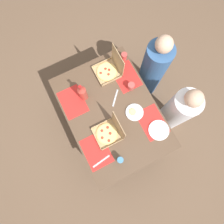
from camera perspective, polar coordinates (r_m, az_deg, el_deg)
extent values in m
plane|color=brown|center=(2.89, 0.00, -3.65)|extent=(6.00, 6.00, 0.00)
cylinder|color=#3F3328|center=(2.71, -14.46, 5.38)|extent=(0.07, 0.07, 0.74)
cylinder|color=#3F3328|center=(2.49, -2.48, -19.48)|extent=(0.07, 0.07, 0.74)
cylinder|color=#3F3328|center=(2.79, 2.15, 13.28)|extent=(0.07, 0.07, 0.74)
cylinder|color=#3F3328|center=(2.57, 15.43, -9.97)|extent=(0.07, 0.07, 0.74)
cube|color=brown|center=(2.15, 0.00, -0.10)|extent=(1.38, 0.99, 0.03)
cube|color=red|center=(2.22, -11.70, 2.97)|extent=(0.36, 0.26, 0.00)
cube|color=red|center=(2.08, -4.68, -11.63)|extent=(0.36, 0.26, 0.00)
cube|color=red|center=(2.29, 4.25, 10.60)|extent=(0.36, 0.26, 0.00)
cube|color=red|center=(2.16, 12.01, -3.03)|extent=(0.36, 0.26, 0.00)
cube|color=tan|center=(2.30, -1.55, 11.89)|extent=(0.28, 0.28, 0.01)
cube|color=tan|center=(2.34, -3.09, 14.70)|extent=(0.01, 0.28, 0.03)
cube|color=tan|center=(2.24, 0.01, 9.32)|extent=(0.01, 0.28, 0.03)
cube|color=tan|center=(2.27, -4.65, 10.65)|extent=(0.28, 0.01, 0.03)
cube|color=tan|center=(2.31, 1.50, 13.45)|extent=(0.28, 0.01, 0.03)
cylinder|color=#E0B76B|center=(2.30, -1.56, 11.98)|extent=(0.24, 0.24, 0.01)
cylinder|color=#EFD67F|center=(2.29, -1.56, 12.07)|extent=(0.22, 0.22, 0.00)
cylinder|color=red|center=(2.27, -1.07, 11.24)|extent=(0.03, 0.03, 0.00)
cylinder|color=red|center=(2.29, -0.88, 12.55)|extent=(0.03, 0.03, 0.00)
cylinder|color=red|center=(2.30, -1.98, 12.86)|extent=(0.03, 0.03, 0.00)
cylinder|color=red|center=(2.28, -3.42, 11.62)|extent=(0.03, 0.03, 0.00)
cube|color=tan|center=(2.18, 1.75, 15.35)|extent=(0.28, 0.01, 0.28)
cube|color=tan|center=(2.09, -1.51, -6.61)|extent=(0.27, 0.27, 0.01)
cube|color=tan|center=(2.09, -3.13, -3.38)|extent=(0.01, 0.27, 0.03)
cube|color=tan|center=(2.06, 0.14, -9.76)|extent=(0.01, 0.27, 0.03)
cube|color=tan|center=(2.07, -4.78, -8.16)|extent=(0.27, 0.01, 0.03)
cube|color=tan|center=(2.08, 1.70, -4.92)|extent=(0.27, 0.01, 0.03)
cylinder|color=#E0B76B|center=(2.08, -1.51, -6.58)|extent=(0.24, 0.24, 0.01)
cylinder|color=#EFD67F|center=(2.07, -1.52, -6.55)|extent=(0.21, 0.21, 0.00)
cylinder|color=red|center=(2.06, -0.95, -8.59)|extent=(0.03, 0.03, 0.00)
cylinder|color=red|center=(2.07, -0.57, -6.43)|extent=(0.03, 0.03, 0.00)
cylinder|color=red|center=(2.08, -1.34, -4.64)|extent=(0.03, 0.03, 0.00)
cylinder|color=red|center=(2.08, -3.04, -5.61)|extent=(0.03, 0.03, 0.00)
cylinder|color=red|center=(2.07, -2.96, -7.73)|extent=(0.03, 0.03, 0.00)
cube|color=tan|center=(1.94, 1.98, -4.16)|extent=(0.27, 0.01, 0.27)
cylinder|color=white|center=(2.16, 13.84, -5.35)|extent=(0.22, 0.22, 0.01)
cylinder|color=white|center=(2.15, 13.89, -5.32)|extent=(0.23, 0.23, 0.01)
cylinder|color=white|center=(2.15, 6.76, -0.13)|extent=(0.19, 0.19, 0.01)
cylinder|color=white|center=(2.14, 6.78, -0.08)|extent=(0.20, 0.20, 0.01)
cylinder|color=#E0B76B|center=(2.13, 6.17, 0.09)|extent=(0.08, 0.08, 0.01)
cylinder|color=#EFD67F|center=(2.13, 6.18, 0.13)|extent=(0.07, 0.07, 0.00)
cylinder|color=#B2382D|center=(2.11, -8.71, 5.48)|extent=(0.09, 0.09, 0.22)
cone|color=#B2382D|center=(1.99, -9.25, 6.69)|extent=(0.09, 0.09, 0.04)
cylinder|color=#B2382D|center=(1.95, -9.46, 7.16)|extent=(0.03, 0.03, 0.06)
cylinder|color=red|center=(1.92, -9.63, 7.51)|extent=(0.03, 0.03, 0.01)
cylinder|color=#BF4742|center=(2.19, 5.73, 7.69)|extent=(0.08, 0.08, 0.09)
cylinder|color=teal|center=(2.03, 2.45, -14.20)|extent=(0.07, 0.07, 0.11)
cylinder|color=#BF4742|center=(2.35, 3.63, 16.31)|extent=(0.07, 0.07, 0.10)
cube|color=#B7B7BC|center=(2.08, -3.23, -14.57)|extent=(0.05, 0.21, 0.00)
cube|color=#B7B7BC|center=(2.18, 0.99, 4.25)|extent=(0.17, 0.16, 0.00)
cylinder|color=#33598C|center=(2.64, 11.86, 11.83)|extent=(0.32, 0.32, 1.04)
sphere|color=#D1A889|center=(2.12, 15.40, 19.01)|extent=(0.19, 0.19, 0.19)
cylinder|color=white|center=(2.57, 18.44, -0.07)|extent=(0.32, 0.32, 0.95)
sphere|color=#D1A889|center=(2.05, 23.41, 3.76)|extent=(0.19, 0.19, 0.19)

